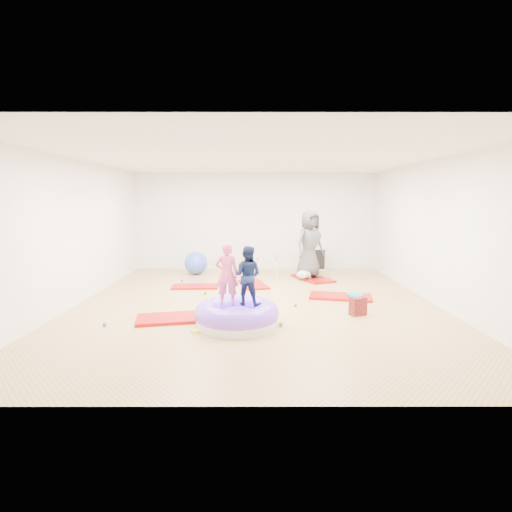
{
  "coord_description": "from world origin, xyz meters",
  "views": [
    {
      "loc": [
        -0.01,
        -7.7,
        2.02
      ],
      "look_at": [
        0.0,
        0.3,
        0.9
      ],
      "focal_mm": 28.0,
      "sensor_mm": 36.0,
      "label": 1
    }
  ],
  "objects": [
    {
      "name": "gym_mat_front_left",
      "position": [
        -1.37,
        -1.1,
        0.03
      ],
      "size": [
        1.42,
        0.91,
        0.05
      ],
      "primitive_type": "cube",
      "rotation": [
        0.0,
        0.0,
        0.21
      ],
      "color": "#BE0001",
      "rests_on": "ground"
    },
    {
      "name": "child_pink",
      "position": [
        -0.47,
        -1.45,
        0.9
      ],
      "size": [
        0.37,
        0.24,
        1.01
      ],
      "primitive_type": "imported",
      "rotation": [
        0.0,
        0.0,
        3.14
      ],
      "color": "#E65283",
      "rests_on": "inflatable_cushion"
    },
    {
      "name": "balance_disc",
      "position": [
        2.07,
        0.42,
        0.04
      ],
      "size": [
        0.36,
        0.36,
        0.08
      ],
      "primitive_type": "cylinder",
      "color": "#0B8CA5",
      "rests_on": "ground"
    },
    {
      "name": "inflatable_cushion",
      "position": [
        -0.31,
        -1.43,
        0.17
      ],
      "size": [
        1.37,
        1.37,
        0.43
      ],
      "rotation": [
        0.0,
        0.0,
        0.1
      ],
      "color": "silver",
      "rests_on": "ground"
    },
    {
      "name": "child_navy",
      "position": [
        -0.14,
        -1.42,
        0.88
      ],
      "size": [
        0.55,
        0.49,
        0.96
      ],
      "primitive_type": "imported",
      "rotation": [
        0.0,
        0.0,
        2.84
      ],
      "color": "#132047",
      "rests_on": "inflatable_cushion"
    },
    {
      "name": "adult_caregiver",
      "position": [
        1.38,
        2.43,
        0.91
      ],
      "size": [
        0.99,
        0.92,
        1.71
      ],
      "primitive_type": "imported",
      "rotation": [
        0.0,
        0.0,
        0.59
      ],
      "color": "#434344",
      "rests_on": "gym_mat_rear_right"
    },
    {
      "name": "exercise_ball_blue",
      "position": [
        -1.64,
        3.1,
        0.31
      ],
      "size": [
        0.63,
        0.63,
        0.63
      ],
      "primitive_type": "sphere",
      "color": "blue",
      "rests_on": "ground"
    },
    {
      "name": "gym_mat_mid_left",
      "position": [
        -1.42,
        1.43,
        0.02
      ],
      "size": [
        1.09,
        0.59,
        0.04
      ],
      "primitive_type": "cube",
      "rotation": [
        0.0,
        0.0,
        0.05
      ],
      "color": "#BE0001",
      "rests_on": "ground"
    },
    {
      "name": "cube_shelf",
      "position": [
        1.7,
        3.79,
        0.33
      ],
      "size": [
        0.65,
        0.32,
        0.65
      ],
      "color": "silver",
      "rests_on": "ground"
    },
    {
      "name": "backpack",
      "position": [
        1.8,
        -0.84,
        0.16
      ],
      "size": [
        0.32,
        0.26,
        0.32
      ],
      "primitive_type": "cube",
      "rotation": [
        0.0,
        0.0,
        0.39
      ],
      "color": "#B0292B",
      "rests_on": "ground"
    },
    {
      "name": "infant",
      "position": [
        1.21,
        2.19,
        0.16
      ],
      "size": [
        0.36,
        0.37,
        0.21
      ],
      "color": "#C3E0FE",
      "rests_on": "gym_mat_rear_right"
    },
    {
      "name": "gym_mat_center_back",
      "position": [
        -0.06,
        1.65,
        0.02
      ],
      "size": [
        0.8,
        1.17,
        0.04
      ],
      "primitive_type": "cube",
      "rotation": [
        0.0,
        0.0,
        1.84
      ],
      "color": "#BE0001",
      "rests_on": "ground"
    },
    {
      "name": "infant_play_gym",
      "position": [
        0.29,
        2.83,
        0.33
      ],
      "size": [
        0.64,
        0.61,
        0.49
      ],
      "rotation": [
        0.0,
        0.0,
        0.28
      ],
      "color": "silver",
      "rests_on": "ground"
    },
    {
      "name": "room",
      "position": [
        0.0,
        0.0,
        1.4
      ],
      "size": [
        7.01,
        8.01,
        2.81
      ],
      "color": "tan",
      "rests_on": "ground"
    },
    {
      "name": "ball_pit_balls",
      "position": [
        -0.14,
        -0.07,
        0.03
      ],
      "size": [
        4.68,
        3.99,
        0.07
      ],
      "color": "#259918",
      "rests_on": "ground"
    },
    {
      "name": "gym_mat_right",
      "position": [
        1.76,
        0.43,
        0.03
      ],
      "size": [
        1.37,
        0.89,
        0.05
      ],
      "primitive_type": "cube",
      "rotation": [
        0.0,
        0.0,
        -0.22
      ],
      "color": "#BE0001",
      "rests_on": "ground"
    },
    {
      "name": "exercise_ball_orange",
      "position": [
        -0.22,
        3.29,
        0.22
      ],
      "size": [
        0.44,
        0.44,
        0.44
      ],
      "primitive_type": "sphere",
      "color": "#FF5F18",
      "rests_on": "ground"
    },
    {
      "name": "gym_mat_rear_right",
      "position": [
        1.47,
        2.4,
        0.03
      ],
      "size": [
        1.05,
        1.4,
        0.05
      ],
      "primitive_type": "cube",
      "rotation": [
        0.0,
        0.0,
        1.95
      ],
      "color": "#BE0001",
      "rests_on": "ground"
    },
    {
      "name": "yellow_toy",
      "position": [
        -0.93,
        -1.72,
        0.01
      ],
      "size": [
        0.18,
        0.18,
        0.03
      ],
      "primitive_type": "cylinder",
      "color": "yellow",
      "rests_on": "ground"
    }
  ]
}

